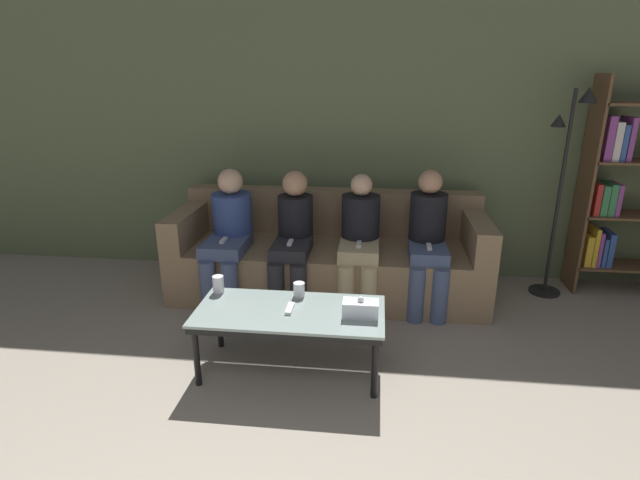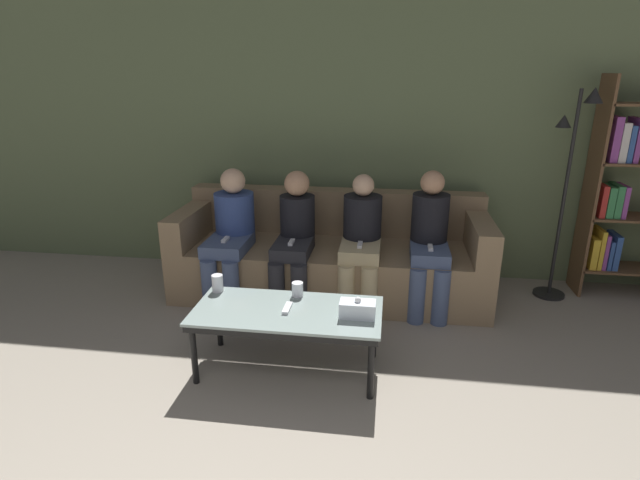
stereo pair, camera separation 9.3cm
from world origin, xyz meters
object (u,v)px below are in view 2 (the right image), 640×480
(cup_near_left, at_px, (298,289))
(coffee_table, at_px, (287,315))
(seated_person_mid_left, at_px, (295,234))
(seated_person_right_end, at_px, (430,238))
(cup_near_right, at_px, (217,283))
(seated_person_left_end, at_px, (231,230))
(seated_person_mid_right, at_px, (361,237))
(bookshelf, at_px, (624,193))
(couch, at_px, (331,257))
(standing_lamp, at_px, (570,174))
(tissue_box, at_px, (358,309))
(game_remote, at_px, (287,308))

(cup_near_left, bearing_deg, coffee_table, -97.49)
(seated_person_mid_left, xyz_separation_m, seated_person_right_end, (1.09, 0.02, 0.01))
(cup_near_right, bearing_deg, seated_person_left_end, 101.33)
(seated_person_left_end, height_order, seated_person_mid_left, seated_person_left_end)
(seated_person_left_end, xyz_separation_m, seated_person_mid_right, (1.09, 0.00, -0.01))
(seated_person_mid_left, bearing_deg, seated_person_mid_right, 1.67)
(bookshelf, height_order, seated_person_mid_right, bookshelf)
(couch, bearing_deg, cup_near_left, -94.96)
(seated_person_mid_right, bearing_deg, bookshelf, 13.78)
(cup_near_right, height_order, standing_lamp, standing_lamp)
(couch, bearing_deg, tissue_box, -76.15)
(tissue_box, bearing_deg, cup_near_right, 166.37)
(tissue_box, height_order, seated_person_mid_left, seated_person_mid_left)
(coffee_table, height_order, cup_near_right, cup_near_right)
(seated_person_mid_right, bearing_deg, standing_lamp, 13.16)
(tissue_box, bearing_deg, seated_person_right_end, 65.82)
(cup_near_left, height_order, tissue_box, tissue_box)
(seated_person_right_end, bearing_deg, cup_near_right, -149.45)
(coffee_table, xyz_separation_m, seated_person_right_end, (0.94, 1.07, 0.21))
(cup_near_left, distance_m, seated_person_left_end, 1.13)
(cup_near_left, xyz_separation_m, seated_person_mid_left, (-0.18, 0.84, 0.10))
(seated_person_left_end, bearing_deg, tissue_box, -43.70)
(seated_person_mid_left, bearing_deg, coffee_table, -81.77)
(couch, distance_m, tissue_box, 1.37)
(tissue_box, distance_m, seated_person_mid_right, 1.10)
(tissue_box, xyz_separation_m, seated_person_mid_right, (-0.05, 1.10, 0.10))
(tissue_box, distance_m, bookshelf, 2.69)
(seated_person_left_end, bearing_deg, seated_person_mid_right, 0.25)
(seated_person_mid_right, xyz_separation_m, seated_person_right_end, (0.55, 0.00, 0.02))
(coffee_table, height_order, seated_person_left_end, seated_person_left_end)
(couch, xyz_separation_m, game_remote, (-0.12, -1.29, 0.13))
(game_remote, bearing_deg, coffee_table, 90.00)
(game_remote, xyz_separation_m, seated_person_left_end, (-0.70, 1.06, 0.15))
(cup_near_left, relative_size, tissue_box, 0.44)
(couch, distance_m, seated_person_mid_right, 0.44)
(coffee_table, bearing_deg, seated_person_mid_right, 69.74)
(seated_person_mid_right, bearing_deg, seated_person_left_end, -179.75)
(seated_person_mid_right, bearing_deg, tissue_box, -87.31)
(cup_near_right, xyz_separation_m, standing_lamp, (2.57, 1.25, 0.58))
(bookshelf, height_order, standing_lamp, bookshelf)
(cup_near_right, height_order, seated_person_mid_right, seated_person_mid_right)
(game_remote, bearing_deg, cup_near_right, 158.69)
(cup_near_left, bearing_deg, cup_near_right, -179.67)
(seated_person_left_end, bearing_deg, cup_near_left, -49.65)
(coffee_table, bearing_deg, cup_near_left, 82.51)
(cup_near_right, height_order, game_remote, cup_near_right)
(cup_near_right, distance_m, bookshelf, 3.40)
(game_remote, relative_size, seated_person_mid_right, 0.14)
(couch, xyz_separation_m, seated_person_mid_right, (0.27, -0.22, 0.27))
(tissue_box, height_order, seated_person_left_end, seated_person_left_end)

